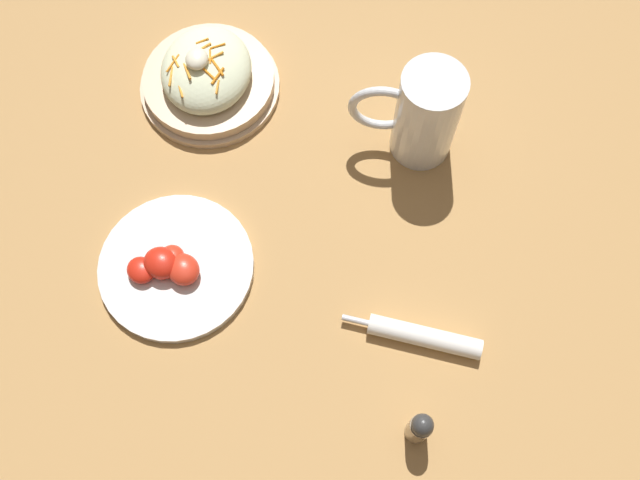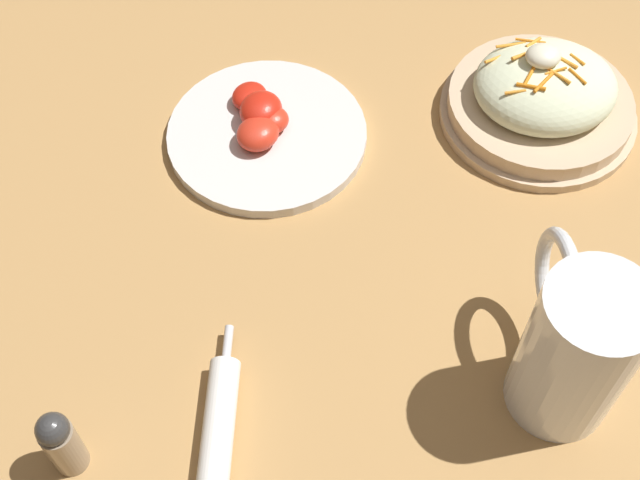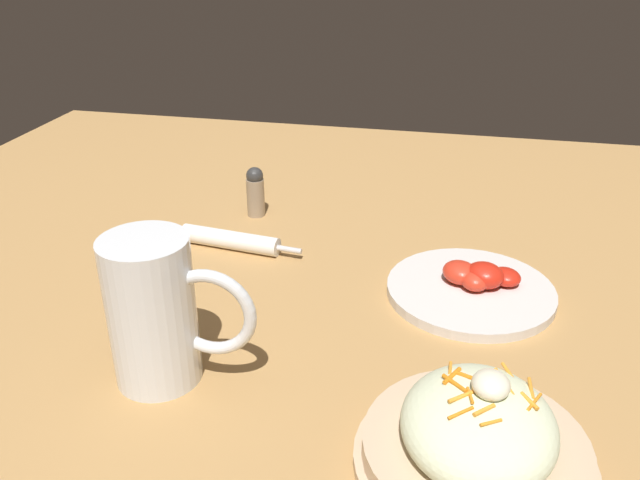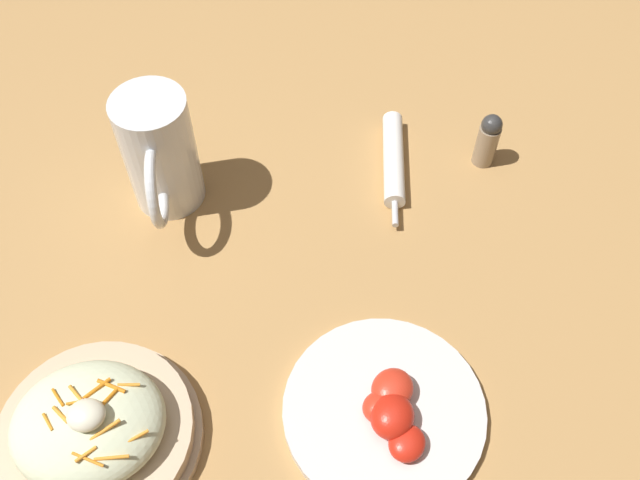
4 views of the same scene
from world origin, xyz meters
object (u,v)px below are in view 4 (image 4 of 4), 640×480
(napkin_roll, at_px, (394,160))
(tomato_plate, at_px, (386,411))
(salad_plate, at_px, (93,430))
(beer_mug, at_px, (161,159))
(salt_shaker, at_px, (488,139))

(napkin_roll, bearing_deg, tomato_plate, -99.65)
(salad_plate, bearing_deg, beer_mug, 79.40)
(salt_shaker, bearing_deg, napkin_roll, -179.99)
(salt_shaker, bearing_deg, tomato_plate, -117.65)
(beer_mug, xyz_separation_m, tomato_plate, (0.24, -0.32, -0.06))
(salad_plate, xyz_separation_m, salt_shaker, (0.48, 0.35, 0.01))
(salad_plate, bearing_deg, napkin_roll, 44.35)
(salad_plate, distance_m, napkin_roll, 0.50)
(tomato_plate, bearing_deg, salad_plate, -179.45)
(beer_mug, distance_m, napkin_roll, 0.30)
(beer_mug, height_order, tomato_plate, beer_mug)
(beer_mug, relative_size, salt_shaker, 1.97)
(tomato_plate, bearing_deg, napkin_roll, 80.35)
(salad_plate, bearing_deg, salt_shaker, 36.05)
(salad_plate, xyz_separation_m, tomato_plate, (0.30, 0.00, -0.02))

